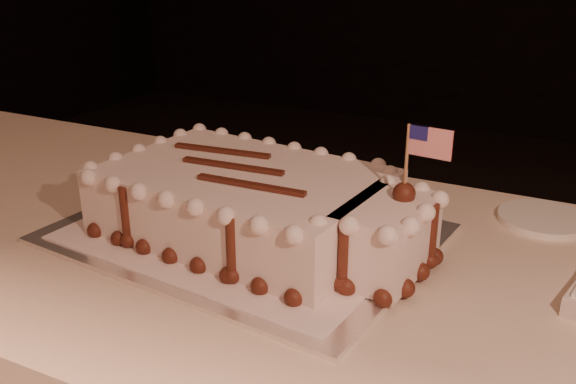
% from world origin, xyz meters
% --- Properties ---
extents(cake_board, '(0.63, 0.50, 0.01)m').
position_xyz_m(cake_board, '(-0.17, 0.61, 0.75)').
color(cake_board, white).
rests_on(cake_board, banquet_table).
extents(doily, '(0.56, 0.45, 0.00)m').
position_xyz_m(doily, '(-0.17, 0.61, 0.76)').
color(doily, white).
rests_on(doily, cake_board).
extents(sheet_cake, '(0.57, 0.36, 0.22)m').
position_xyz_m(sheet_cake, '(-0.14, 0.61, 0.81)').
color(sheet_cake, white).
rests_on(sheet_cake, doily).
extents(side_plate, '(0.15, 0.15, 0.01)m').
position_xyz_m(side_plate, '(0.27, 0.89, 0.76)').
color(side_plate, white).
rests_on(side_plate, banquet_table).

